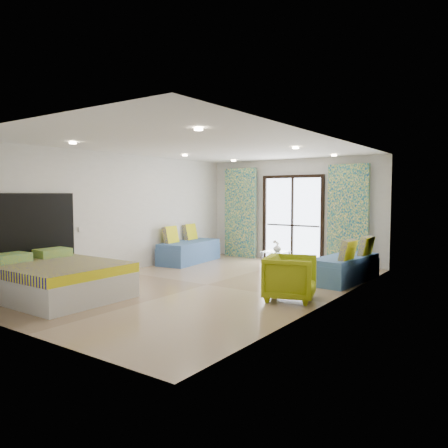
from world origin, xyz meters
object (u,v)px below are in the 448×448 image
Objects in this scene: bed at (56,279)px; coffee_table at (276,253)px; daybed_left at (189,251)px; armchair at (290,276)px; daybed_right at (346,268)px.

coffee_table is (1.56, 5.02, 0.02)m from bed.
daybed_left is 4.55m from armchair.
daybed_right is at bearing -8.62° from daybed_left.
coffee_table is (-2.04, 0.79, 0.05)m from daybed_right.
armchair is (3.37, 2.18, 0.10)m from bed.
bed is 4.36m from daybed_left.
bed is at bearing 105.07° from armchair.
daybed_left reaches higher than daybed_right.
daybed_left is 3.12× the size of coffee_table.
coffee_table is at bearing 10.28° from daybed_left.
daybed_right is at bearing -21.16° from coffee_table.
coffee_table is at bearing 163.98° from daybed_right.
daybed_left is 4.24m from daybed_right.
coffee_table is at bearing 14.85° from armchair.
bed is 1.14× the size of daybed_right.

